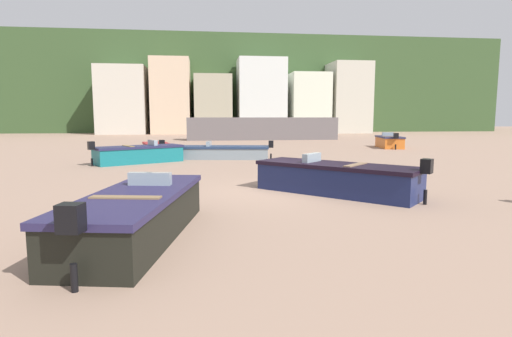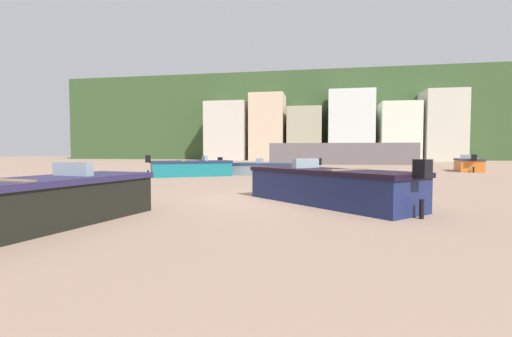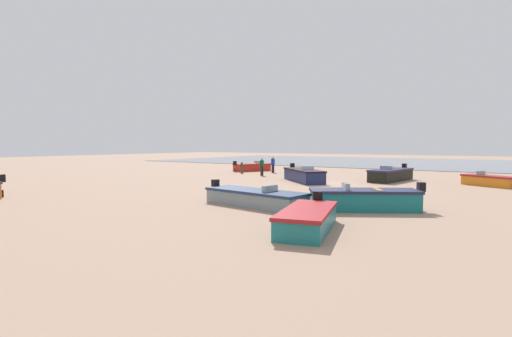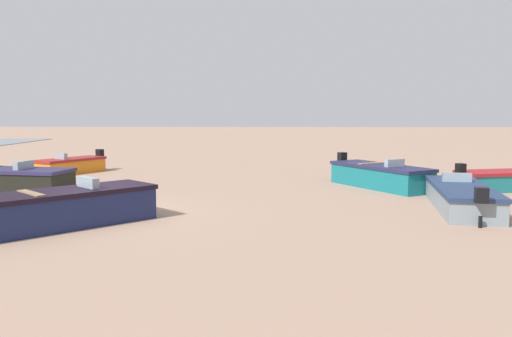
{
  "view_description": "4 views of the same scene",
  "coord_description": "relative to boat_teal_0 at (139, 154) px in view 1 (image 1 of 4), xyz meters",
  "views": [
    {
      "loc": [
        -2.46,
        -13.19,
        2.43
      ],
      "look_at": [
        -0.79,
        0.35,
        0.71
      ],
      "focal_mm": 29.06,
      "sensor_mm": 36.0,
      "label": 1
    },
    {
      "loc": [
        1.47,
        -10.8,
        1.45
      ],
      "look_at": [
        -1.25,
        4.09,
        0.72
      ],
      "focal_mm": 25.5,
      "sensor_mm": 36.0,
      "label": 2
    },
    {
      "loc": [
        -10.61,
        24.74,
        2.82
      ],
      "look_at": [
        4.61,
        1.35,
        1.01
      ],
      "focal_mm": 25.95,
      "sensor_mm": 36.0,
      "label": 3
    },
    {
      "loc": [
        15.28,
        4.93,
        3.04
      ],
      "look_at": [
        -3.02,
        4.29,
        1.05
      ],
      "focal_mm": 38.24,
      "sensor_mm": 36.0,
      "label": 4
    }
  ],
  "objects": [
    {
      "name": "boat_teal_0",
      "position": [
        0.0,
        0.0,
        0.0
      ],
      "size": [
        4.66,
        3.58,
        1.22
      ],
      "rotation": [
        0.0,
        0.0,
        5.25
      ],
      "color": "#156C74",
      "rests_on": "ground"
    },
    {
      "name": "boat_orange_3",
      "position": [
        17.72,
        8.5,
        0.01
      ],
      "size": [
        2.15,
        3.86,
        1.22
      ],
      "rotation": [
        0.0,
        0.0,
        6.09
      ],
      "color": "orange",
      "rests_on": "ground"
    },
    {
      "name": "boat_black_1",
      "position": [
        2.1,
        -13.88,
        0.02
      ],
      "size": [
        2.49,
        5.32,
        1.25
      ],
      "rotation": [
        0.0,
        0.0,
        6.1
      ],
      "color": "black",
      "rests_on": "ground"
    },
    {
      "name": "boat_navy_4",
      "position": [
        7.56,
        -9.72,
        0.03
      ],
      "size": [
        4.81,
        4.74,
        1.27
      ],
      "rotation": [
        0.0,
        0.0,
        0.8
      ],
      "color": "navy",
      "rests_on": "ground"
    },
    {
      "name": "townhouse_far_right",
      "position": [
        24.69,
        38.45,
        4.66
      ],
      "size": [
        5.56,
        6.94,
        10.26
      ],
      "primitive_type": "cube",
      "color": "beige",
      "rests_on": "ground"
    },
    {
      "name": "townhouse_centre_right",
      "position": [
        11.6,
        37.68,
        4.83
      ],
      "size": [
        6.71,
        5.4,
        10.59
      ],
      "primitive_type": "cube",
      "color": "silver",
      "rests_on": "ground"
    },
    {
      "name": "ground_plane",
      "position": [
        5.92,
        -9.02,
        -0.46
      ],
      "size": [
        160.0,
        160.0,
        0.0
      ],
      "primitive_type": "plane",
      "color": "#A1806A"
    },
    {
      "name": "boat_teal_2",
      "position": [
        0.43,
        4.74,
        -0.09
      ],
      "size": [
        2.36,
        4.16,
        1.05
      ],
      "rotation": [
        0.0,
        0.0,
        0.25
      ],
      "color": "#1C7279",
      "rests_on": "ground"
    },
    {
      "name": "boat_grey_5",
      "position": [
        4.56,
        1.61,
        -0.09
      ],
      "size": [
        5.49,
        2.31,
        1.05
      ],
      "rotation": [
        0.0,
        0.0,
        1.42
      ],
      "color": "gray",
      "rests_on": "ground"
    },
    {
      "name": "harbor_pier",
      "position": [
        9.46,
        20.98,
        0.7
      ],
      "size": [
        15.62,
        2.4,
        2.32
      ],
      "primitive_type": "cube",
      "color": "#635C5D",
      "rests_on": "ground"
    },
    {
      "name": "headland_hill",
      "position": [
        5.92,
        56.98,
        6.95
      ],
      "size": [
        90.0,
        32.0,
        14.83
      ],
      "primitive_type": "cube",
      "color": "#354F2A",
      "rests_on": "ground"
    },
    {
      "name": "townhouse_centre_left",
      "position": [
        -1.2,
        37.83,
        4.75
      ],
      "size": [
        5.3,
        5.69,
        10.42
      ],
      "primitive_type": "cube",
      "color": "beige",
      "rests_on": "ground"
    },
    {
      "name": "townhouse_far_left",
      "position": [
        -7.8,
        38.05,
        4.19
      ],
      "size": [
        6.55,
        6.13,
        9.31
      ],
      "primitive_type": "cube",
      "color": "beige",
      "rests_on": "ground"
    },
    {
      "name": "townhouse_right",
      "position": [
        18.6,
        37.68,
        3.86
      ],
      "size": [
        5.55,
        5.39,
        8.64
      ],
      "primitive_type": "cube",
      "color": "silver",
      "rests_on": "ground"
    },
    {
      "name": "townhouse_centre",
      "position": [
        4.66,
        38.21,
        3.64
      ],
      "size": [
        5.21,
        6.45,
        8.21
      ],
      "primitive_type": "cube",
      "color": "#A69E84",
      "rests_on": "ground"
    }
  ]
}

